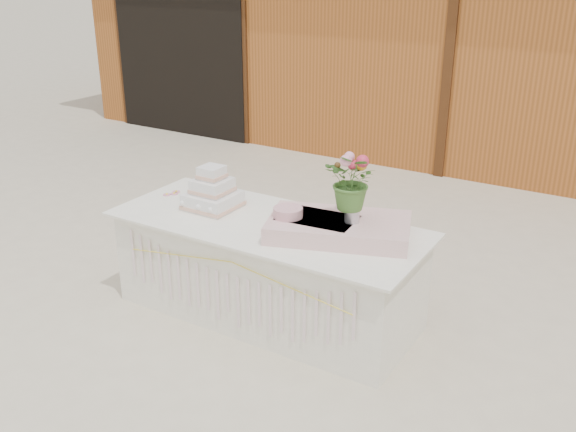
% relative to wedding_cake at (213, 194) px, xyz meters
% --- Properties ---
extents(ground, '(80.00, 80.00, 0.00)m').
position_rel_wedding_cake_xyz_m(ground, '(0.53, -0.03, -0.89)').
color(ground, beige).
rests_on(ground, ground).
extents(barn, '(12.60, 4.60, 3.30)m').
position_rel_wedding_cake_xyz_m(barn, '(0.52, 5.96, 0.79)').
color(barn, '#A35622').
rests_on(barn, ground).
extents(cake_table, '(2.40, 1.00, 0.77)m').
position_rel_wedding_cake_xyz_m(cake_table, '(0.53, -0.04, -0.50)').
color(cake_table, silver).
rests_on(cake_table, ground).
extents(wedding_cake, '(0.38, 0.38, 0.34)m').
position_rel_wedding_cake_xyz_m(wedding_cake, '(0.00, 0.00, 0.00)').
color(wedding_cake, white).
rests_on(wedding_cake, cake_table).
extents(pink_cake_stand, '(0.27, 0.27, 0.19)m').
position_rel_wedding_cake_xyz_m(pink_cake_stand, '(0.76, -0.11, -0.01)').
color(pink_cake_stand, silver).
rests_on(pink_cake_stand, cake_table).
extents(satin_runner, '(1.12, 0.86, 0.12)m').
position_rel_wedding_cake_xyz_m(satin_runner, '(1.09, 0.03, -0.05)').
color(satin_runner, beige).
rests_on(satin_runner, cake_table).
extents(flower_vase, '(0.10, 0.10, 0.14)m').
position_rel_wedding_cake_xyz_m(flower_vase, '(1.19, 0.04, 0.08)').
color(flower_vase, silver).
rests_on(flower_vase, satin_runner).
extents(bouquet, '(0.38, 0.33, 0.41)m').
position_rel_wedding_cake_xyz_m(bouquet, '(1.19, 0.04, 0.36)').
color(bouquet, '#416D2B').
rests_on(bouquet, flower_vase).
extents(loose_flowers, '(0.15, 0.32, 0.02)m').
position_rel_wedding_cake_xyz_m(loose_flowers, '(-0.44, 0.03, -0.11)').
color(loose_flowers, pink).
rests_on(loose_flowers, cake_table).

